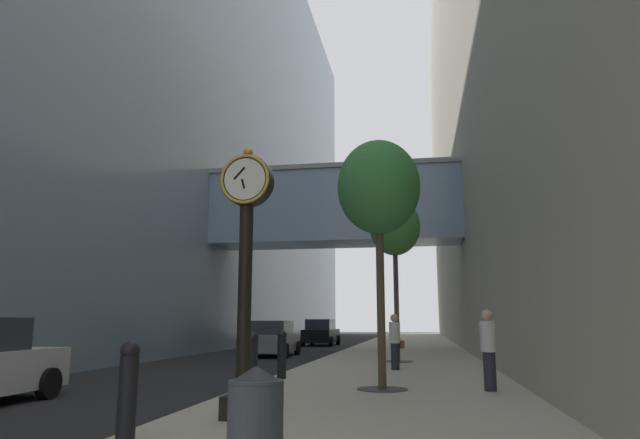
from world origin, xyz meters
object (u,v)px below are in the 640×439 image
(car_grey_near, at_px, (273,339))
(car_black_far, at_px, (321,333))
(street_tree_mid_near, at_px, (395,228))
(pedestrian_walking, at_px, (395,340))
(street_clock, at_px, (245,264))
(bollard_third, at_px, (252,360))
(bollard_nearest, at_px, (128,389))
(pedestrian_by_clock, at_px, (489,347))
(trash_bin, at_px, (255,423))
(street_tree_near, at_px, (379,189))
(bollard_fourth, at_px, (282,353))

(car_grey_near, relative_size, car_black_far, 0.96)
(street_tree_mid_near, height_order, car_black_far, street_tree_mid_near)
(pedestrian_walking, bearing_deg, car_grey_near, 126.67)
(street_clock, relative_size, bollard_third, 3.51)
(bollard_nearest, height_order, pedestrian_by_clock, pedestrian_by_clock)
(car_grey_near, bearing_deg, bollard_nearest, -80.55)
(trash_bin, distance_m, car_black_far, 32.82)
(street_clock, distance_m, street_tree_near, 4.95)
(bollard_third, xyz_separation_m, pedestrian_walking, (2.79, 5.87, 0.24))
(bollard_nearest, distance_m, pedestrian_walking, 11.49)
(street_clock, xyz_separation_m, pedestrian_by_clock, (4.16, 4.23, -1.45))
(pedestrian_walking, xyz_separation_m, car_grey_near, (-5.98, 8.03, -0.23))
(street_tree_near, relative_size, trash_bin, 5.34)
(bollard_nearest, bearing_deg, car_grey_near, 99.45)
(street_clock, distance_m, bollard_fourth, 6.26)
(trash_bin, bearing_deg, street_clock, 109.66)
(bollard_fourth, bearing_deg, street_tree_mid_near, 68.16)
(bollard_fourth, relative_size, car_grey_near, 0.29)
(bollard_nearest, relative_size, bollard_third, 1.00)
(street_clock, relative_size, street_tree_mid_near, 0.70)
(street_clock, height_order, car_black_far, street_clock)
(pedestrian_walking, relative_size, car_grey_near, 0.40)
(street_clock, relative_size, bollard_fourth, 3.51)
(car_black_far, bearing_deg, pedestrian_walking, -73.78)
(street_tree_mid_near, distance_m, trash_bin, 16.69)
(street_clock, relative_size, pedestrian_walking, 2.56)
(bollard_fourth, height_order, pedestrian_by_clock, pedestrian_by_clock)
(bollard_third, bearing_deg, street_tree_mid_near, 73.91)
(pedestrian_walking, distance_m, pedestrian_by_clock, 5.44)
(pedestrian_by_clock, bearing_deg, bollard_fourth, 160.86)
(bollard_third, distance_m, pedestrian_by_clock, 5.09)
(bollard_third, height_order, street_tree_mid_near, street_tree_mid_near)
(pedestrian_by_clock, relative_size, car_black_far, 0.40)
(bollard_third, relative_size, car_grey_near, 0.29)
(trash_bin, bearing_deg, street_tree_near, 84.75)
(car_black_far, bearing_deg, street_tree_mid_near, -70.73)
(pedestrian_by_clock, xyz_separation_m, car_black_far, (-8.00, 24.87, -0.21))
(bollard_fourth, relative_size, pedestrian_walking, 0.73)
(bollard_nearest, bearing_deg, pedestrian_by_clock, 50.99)
(pedestrian_by_clock, bearing_deg, street_tree_near, -176.17)
(bollard_fourth, bearing_deg, pedestrian_by_clock, -19.14)
(trash_bin, xyz_separation_m, pedestrian_by_clock, (2.97, 7.56, 0.37))
(bollard_nearest, height_order, trash_bin, bollard_nearest)
(street_clock, distance_m, car_black_far, 29.39)
(bollard_fourth, bearing_deg, street_clock, -81.93)
(street_clock, height_order, street_tree_near, street_tree_near)
(pedestrian_walking, bearing_deg, bollard_third, -115.43)
(bollard_fourth, bearing_deg, bollard_nearest, -90.00)
(bollard_third, relative_size, trash_bin, 1.17)
(street_clock, height_order, pedestrian_walking, street_clock)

